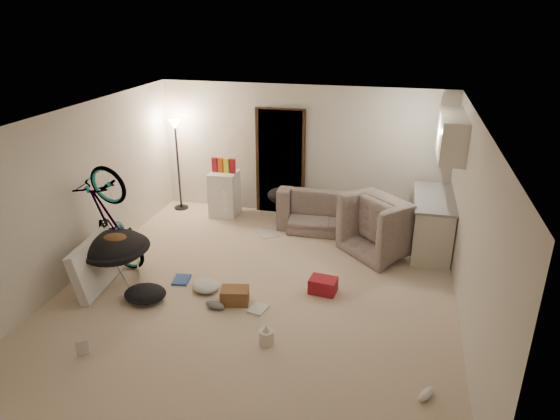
% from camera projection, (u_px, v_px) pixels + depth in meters
% --- Properties ---
extents(floor, '(5.50, 6.00, 0.02)m').
position_uv_depth(floor, '(259.00, 290.00, 7.22)').
color(floor, beige).
rests_on(floor, ground).
extents(ceiling, '(5.50, 6.00, 0.02)m').
position_uv_depth(ceiling, '(255.00, 117.00, 6.27)').
color(ceiling, white).
rests_on(ceiling, wall_back).
extents(wall_back, '(5.50, 0.02, 2.50)m').
position_uv_depth(wall_back, '(302.00, 152.00, 9.46)').
color(wall_back, silver).
rests_on(wall_back, floor).
extents(wall_front, '(5.50, 0.02, 2.50)m').
position_uv_depth(wall_front, '(153.00, 345.00, 4.04)').
color(wall_front, silver).
rests_on(wall_front, floor).
extents(wall_left, '(0.02, 6.00, 2.50)m').
position_uv_depth(wall_left, '(78.00, 193.00, 7.36)').
color(wall_left, silver).
rests_on(wall_left, floor).
extents(wall_right, '(0.02, 6.00, 2.50)m').
position_uv_depth(wall_right, '(472.00, 230.00, 6.14)').
color(wall_right, silver).
rests_on(wall_right, floor).
extents(doorway, '(0.85, 0.10, 2.04)m').
position_uv_depth(doorway, '(281.00, 162.00, 9.59)').
color(doorway, black).
rests_on(doorway, floor).
extents(door_trim, '(0.97, 0.04, 2.10)m').
position_uv_depth(door_trim, '(280.00, 163.00, 9.57)').
color(door_trim, '#372113').
rests_on(door_trim, floor).
extents(floor_lamp, '(0.28, 0.28, 1.81)m').
position_uv_depth(floor_lamp, '(176.00, 146.00, 9.64)').
color(floor_lamp, black).
rests_on(floor_lamp, floor).
extents(kitchen_counter, '(0.60, 1.50, 0.88)m').
position_uv_depth(kitchen_counter, '(431.00, 224.00, 8.31)').
color(kitchen_counter, beige).
rests_on(kitchen_counter, floor).
extents(counter_top, '(0.64, 1.54, 0.04)m').
position_uv_depth(counter_top, '(435.00, 198.00, 8.14)').
color(counter_top, gray).
rests_on(counter_top, kitchen_counter).
extents(kitchen_uppers, '(0.38, 1.40, 0.65)m').
position_uv_depth(kitchen_uppers, '(451.00, 135.00, 7.71)').
color(kitchen_uppers, beige).
rests_on(kitchen_uppers, wall_right).
extents(sofa, '(1.96, 0.79, 0.57)m').
position_uv_depth(sofa, '(332.00, 213.00, 9.16)').
color(sofa, '#363D36').
rests_on(sofa, floor).
extents(armchair, '(1.48, 1.47, 0.72)m').
position_uv_depth(armchair, '(391.00, 230.00, 8.27)').
color(armchair, '#363D36').
rests_on(armchair, floor).
extents(bicycle, '(1.89, 1.07, 1.03)m').
position_uv_depth(bicycle, '(114.00, 243.00, 7.58)').
color(bicycle, black).
rests_on(bicycle, floor).
extents(book_asset, '(0.24, 0.25, 0.02)m').
position_uv_depth(book_asset, '(77.00, 356.00, 5.82)').
color(book_asset, maroon).
rests_on(book_asset, floor).
extents(mini_fridge, '(0.52, 0.52, 0.87)m').
position_uv_depth(mini_fridge, '(224.00, 194.00, 9.66)').
color(mini_fridge, white).
rests_on(mini_fridge, floor).
extents(snack_box_0, '(0.10, 0.07, 0.30)m').
position_uv_depth(snack_box_0, '(215.00, 165.00, 9.49)').
color(snack_box_0, maroon).
rests_on(snack_box_0, mini_fridge).
extents(snack_box_1, '(0.11, 0.08, 0.30)m').
position_uv_depth(snack_box_1, '(221.00, 166.00, 9.46)').
color(snack_box_1, '#CF5719').
rests_on(snack_box_1, mini_fridge).
extents(snack_box_2, '(0.11, 0.08, 0.30)m').
position_uv_depth(snack_box_2, '(227.00, 166.00, 9.44)').
color(snack_box_2, yellow).
rests_on(snack_box_2, mini_fridge).
extents(snack_box_3, '(0.11, 0.08, 0.30)m').
position_uv_depth(snack_box_3, '(233.00, 167.00, 9.41)').
color(snack_box_3, maroon).
rests_on(snack_box_3, mini_fridge).
extents(saucer_chair, '(1.05, 1.05, 0.75)m').
position_uv_depth(saucer_chair, '(114.00, 253.00, 7.31)').
color(saucer_chair, silver).
rests_on(saucer_chair, floor).
extents(hoodie, '(0.56, 0.50, 0.22)m').
position_uv_depth(hoodie, '(114.00, 242.00, 7.19)').
color(hoodie, brown).
rests_on(hoodie, saucer_chair).
extents(sofa_drape, '(0.60, 0.51, 0.28)m').
position_uv_depth(sofa_drape, '(282.00, 196.00, 9.27)').
color(sofa_drape, black).
rests_on(sofa_drape, sofa).
extents(tv_box, '(0.40, 1.13, 0.74)m').
position_uv_depth(tv_box, '(96.00, 264.00, 7.17)').
color(tv_box, silver).
rests_on(tv_box, floor).
extents(drink_case_a, '(0.43, 0.35, 0.22)m').
position_uv_depth(drink_case_a, '(235.00, 296.00, 6.86)').
color(drink_case_a, brown).
rests_on(drink_case_a, floor).
extents(drink_case_b, '(0.41, 0.32, 0.22)m').
position_uv_depth(drink_case_b, '(323.00, 285.00, 7.11)').
color(drink_case_b, maroon).
rests_on(drink_case_b, floor).
extents(juicer, '(0.18, 0.18, 0.26)m').
position_uv_depth(juicer, '(266.00, 336.00, 6.02)').
color(juicer, silver).
rests_on(juicer, floor).
extents(newspaper, '(0.63, 0.66, 0.01)m').
position_uv_depth(newspaper, '(268.00, 231.00, 9.07)').
color(newspaper, beige).
rests_on(newspaper, floor).
extents(book_blue, '(0.27, 0.34, 0.03)m').
position_uv_depth(book_blue, '(181.00, 280.00, 7.44)').
color(book_blue, '#2C4CA1').
rests_on(book_blue, floor).
extents(book_white, '(0.27, 0.31, 0.03)m').
position_uv_depth(book_white, '(258.00, 309.00, 6.73)').
color(book_white, silver).
rests_on(book_white, floor).
extents(shoe_0, '(0.31, 0.27, 0.11)m').
position_uv_depth(shoe_0, '(308.00, 228.00, 9.09)').
color(shoe_0, '#2C4CA1').
rests_on(shoe_0, floor).
extents(shoe_3, '(0.30, 0.16, 0.11)m').
position_uv_depth(shoe_3, '(215.00, 305.00, 6.74)').
color(shoe_3, slate).
rests_on(shoe_3, floor).
extents(shoe_4, '(0.22, 0.28, 0.10)m').
position_uv_depth(shoe_4, '(426.00, 394.00, 5.20)').
color(shoe_4, white).
rests_on(shoe_4, floor).
extents(clothes_lump_a, '(0.60, 0.51, 0.19)m').
position_uv_depth(clothes_lump_a, '(145.00, 294.00, 6.93)').
color(clothes_lump_a, black).
rests_on(clothes_lump_a, floor).
extents(clothes_lump_c, '(0.57, 0.55, 0.13)m').
position_uv_depth(clothes_lump_c, '(206.00, 286.00, 7.19)').
color(clothes_lump_c, silver).
rests_on(clothes_lump_c, floor).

